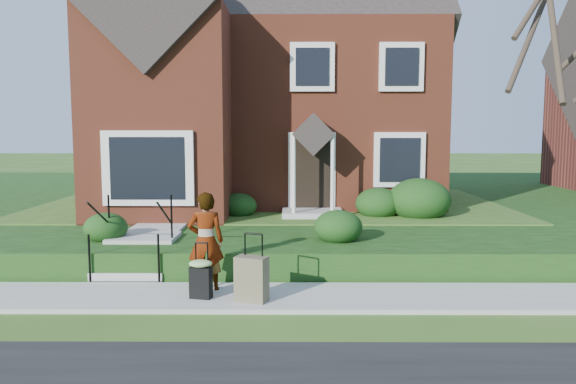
{
  "coord_description": "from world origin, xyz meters",
  "views": [
    {
      "loc": [
        0.63,
        -9.43,
        2.92
      ],
      "look_at": [
        0.57,
        2.0,
        1.65
      ],
      "focal_mm": 35.0,
      "sensor_mm": 36.0,
      "label": 1
    }
  ],
  "objects_px": {
    "woman": "(206,241)",
    "suitcase_olive": "(252,279)",
    "front_steps": "(138,250)",
    "suitcase_black": "(201,277)"
  },
  "relations": [
    {
      "from": "suitcase_olive",
      "to": "front_steps",
      "type": "bearing_deg",
      "value": 159.05
    },
    {
      "from": "woman",
      "to": "suitcase_olive",
      "type": "xyz_separation_m",
      "value": [
        0.86,
        -0.67,
        -0.5
      ]
    },
    {
      "from": "woman",
      "to": "suitcase_olive",
      "type": "relative_size",
      "value": 1.55
    },
    {
      "from": "woman",
      "to": "suitcase_black",
      "type": "xyz_separation_m",
      "value": [
        -0.01,
        -0.51,
        -0.51
      ]
    },
    {
      "from": "suitcase_black",
      "to": "woman",
      "type": "bearing_deg",
      "value": 101.19
    },
    {
      "from": "front_steps",
      "to": "suitcase_black",
      "type": "xyz_separation_m",
      "value": [
        1.61,
        -2.03,
        -0.03
      ]
    },
    {
      "from": "woman",
      "to": "suitcase_black",
      "type": "height_order",
      "value": "woman"
    },
    {
      "from": "front_steps",
      "to": "woman",
      "type": "height_order",
      "value": "woman"
    },
    {
      "from": "suitcase_olive",
      "to": "woman",
      "type": "bearing_deg",
      "value": 162.43
    },
    {
      "from": "front_steps",
      "to": "suitcase_olive",
      "type": "distance_m",
      "value": 3.3
    }
  ]
}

